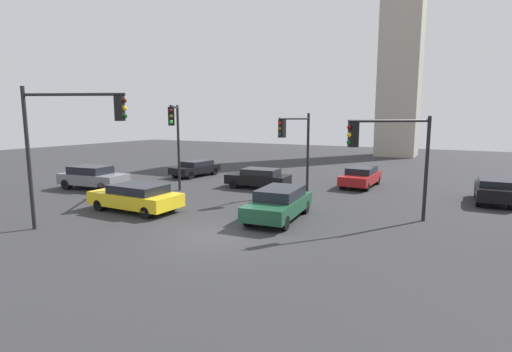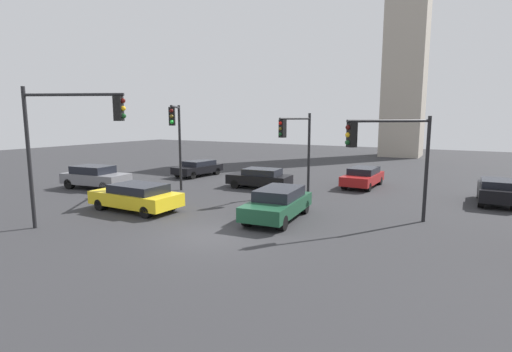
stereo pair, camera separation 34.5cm
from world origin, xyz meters
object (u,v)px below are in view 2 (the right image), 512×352
(traffic_light_1, at_px, (296,139))
(car_7, at_px, (136,196))
(traffic_light_3, at_px, (70,129))
(traffic_light_2, at_px, (390,147))
(car_3, at_px, (278,203))
(car_6, at_px, (198,168))
(car_1, at_px, (497,191))
(car_0, at_px, (95,177))
(car_5, at_px, (260,178))
(traffic_light_0, at_px, (176,130))
(car_2, at_px, (363,177))

(traffic_light_1, xyz_separation_m, car_7, (-5.73, -7.00, -2.74))
(traffic_light_3, bearing_deg, traffic_light_1, 39.25)
(traffic_light_2, height_order, car_3, traffic_light_2)
(traffic_light_2, height_order, car_7, traffic_light_2)
(car_6, relative_size, car_7, 0.92)
(car_1, bearing_deg, traffic_light_3, 131.68)
(car_0, height_order, car_5, car_0)
(traffic_light_0, distance_m, traffic_light_1, 7.12)
(traffic_light_1, bearing_deg, car_5, -102.70)
(traffic_light_2, bearing_deg, car_3, -36.21)
(traffic_light_1, xyz_separation_m, traffic_light_2, (5.98, -3.77, 0.01))
(car_0, height_order, car_3, car_0)
(car_0, bearing_deg, traffic_light_3, -49.24)
(traffic_light_3, distance_m, car_6, 15.88)
(car_3, xyz_separation_m, car_7, (-7.05, -1.99, -0.04))
(traffic_light_0, height_order, traffic_light_3, traffic_light_3)
(traffic_light_1, distance_m, car_7, 9.45)
(car_2, bearing_deg, traffic_light_3, -24.57)
(traffic_light_0, relative_size, car_2, 1.24)
(car_7, bearing_deg, traffic_light_0, -79.86)
(traffic_light_3, relative_size, car_0, 1.27)
(car_1, bearing_deg, car_6, 88.47)
(traffic_light_2, height_order, car_1, traffic_light_2)
(car_3, bearing_deg, traffic_light_3, -55.18)
(traffic_light_1, height_order, car_5, traffic_light_1)
(traffic_light_2, relative_size, car_7, 1.01)
(car_3, bearing_deg, car_7, -79.72)
(traffic_light_0, relative_size, traffic_light_2, 1.15)
(traffic_light_2, height_order, car_0, traffic_light_2)
(traffic_light_0, height_order, car_0, traffic_light_0)
(car_2, height_order, car_5, car_5)
(car_0, xyz_separation_m, car_3, (14.15, -1.12, -0.03))
(traffic_light_0, xyz_separation_m, traffic_light_2, (12.43, -0.79, -0.49))
(car_1, relative_size, car_2, 0.91)
(car_5, height_order, car_6, car_5)
(car_1, distance_m, car_2, 7.95)
(car_0, xyz_separation_m, car_6, (2.51, 7.86, -0.13))
(traffic_light_2, bearing_deg, car_0, -50.73)
(car_5, bearing_deg, car_3, 119.99)
(traffic_light_1, relative_size, car_0, 1.06)
(car_2, bearing_deg, car_5, -54.84)
(car_6, bearing_deg, car_3, 58.18)
(car_3, height_order, car_7, car_3)
(traffic_light_3, xyz_separation_m, car_3, (6.72, 5.70, -3.46))
(traffic_light_1, height_order, car_2, traffic_light_1)
(traffic_light_1, bearing_deg, car_7, -25.72)
(car_0, height_order, car_6, car_0)
(car_0, distance_m, car_1, 24.38)
(car_6, bearing_deg, car_1, 95.12)
(traffic_light_1, relative_size, car_7, 1.05)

